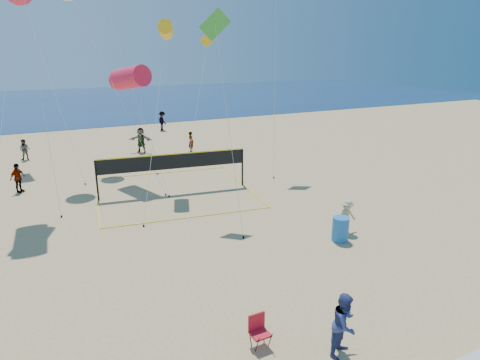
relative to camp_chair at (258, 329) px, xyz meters
name	(u,v)px	position (x,y,z in m)	size (l,w,h in m)	color
ground	(254,357)	(-0.32, -0.37, -0.51)	(120.00, 120.00, 0.00)	tan
ocean	(59,103)	(-0.32, 61.63, -0.50)	(140.00, 50.00, 0.03)	navy
bystander_a	(345,324)	(1.85, -1.26, 0.36)	(0.85, 0.66, 1.75)	navy
bystander_b	(347,216)	(7.03, 4.86, 0.23)	(0.97, 0.56, 1.50)	tan
far_person_0	(18,178)	(-5.75, 17.36, 0.31)	(0.97, 0.40, 1.65)	gray
far_person_1	(141,140)	(2.79, 23.95, 0.45)	(1.79, 0.57, 1.93)	gray
far_person_2	(191,142)	(6.30, 22.33, 0.29)	(0.59, 0.39, 1.61)	gray
far_person_3	(25,150)	(-5.30, 25.21, 0.25)	(0.75, 0.58, 1.53)	gray
far_person_4	(162,121)	(7.02, 32.48, 0.41)	(1.20, 0.69, 1.86)	gray
camp_chair	(258,329)	(0.00, 0.00, 0.00)	(0.51, 0.62, 1.02)	red
trash_barrel	(340,229)	(6.26, 4.31, 0.00)	(0.69, 0.69, 1.03)	blue
volleyball_net	(173,166)	(2.03, 13.51, 0.99)	(9.29, 9.16, 2.22)	black
kite_2	(166,30)	(2.39, 14.81, 8.16)	(3.85, 6.46, 9.19)	yellow
kite_4	(217,38)	(3.21, 9.91, 7.64)	(1.43, 4.12, 9.47)	green
kite_9	(207,48)	(8.05, 23.00, 7.24)	(4.52, 5.58, 9.11)	yellow
kite_10	(130,78)	(0.71, 16.71, 5.59)	(2.06, 5.49, 6.89)	red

